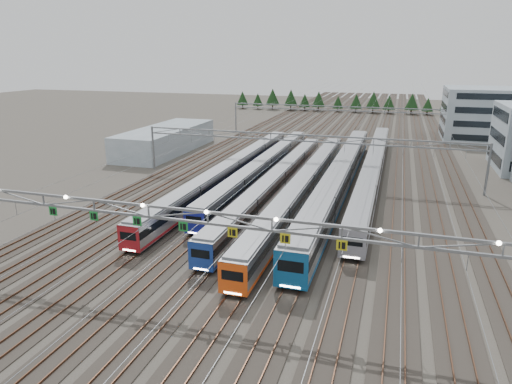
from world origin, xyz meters
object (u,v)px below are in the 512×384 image
(train_f, at_px, (373,168))
(west_shed, at_px, (166,140))
(gantry_far, at_px, (339,112))
(gantry_mid, at_px, (303,144))
(train_c, at_px, (277,181))
(gantry_near, at_px, (207,221))
(train_b, at_px, (264,167))
(train_a, at_px, (232,170))
(train_e, at_px, (340,177))
(depot_bldg_north, at_px, (491,114))
(train_d, at_px, (305,185))

(train_f, distance_m, west_shed, 46.25)
(gantry_far, relative_size, west_shed, 1.88)
(gantry_mid, distance_m, west_shed, 37.21)
(gantry_mid, relative_size, west_shed, 1.88)
(train_f, bearing_deg, gantry_far, 105.47)
(train_f, height_order, west_shed, west_shed)
(train_c, relative_size, gantry_near, 1.02)
(train_c, distance_m, west_shed, 39.28)
(train_b, relative_size, gantry_far, 1.02)
(train_c, bearing_deg, train_a, 154.06)
(train_c, bearing_deg, train_f, 42.86)
(train_a, distance_m, gantry_far, 50.28)
(train_e, height_order, gantry_mid, gantry_mid)
(train_e, height_order, depot_bldg_north, depot_bldg_north)
(gantry_near, bearing_deg, west_shed, 121.18)
(train_c, distance_m, gantry_far, 53.41)
(train_f, xyz_separation_m, gantry_mid, (-11.25, -4.35, 4.31))
(gantry_near, height_order, gantry_far, gantry_near)
(train_f, relative_size, west_shed, 2.29)
(gantry_mid, relative_size, gantry_far, 1.00)
(train_a, bearing_deg, west_shed, 139.39)
(train_d, xyz_separation_m, depot_bldg_north, (34.15, 61.26, 4.34))
(train_a, xyz_separation_m, gantry_far, (11.25, 48.80, 4.46))
(train_a, bearing_deg, train_f, 19.91)
(train_c, distance_m, depot_bldg_north, 71.65)
(train_b, bearing_deg, train_e, -17.27)
(west_shed, bearing_deg, depot_bldg_north, 27.57)
(train_c, bearing_deg, train_b, 118.89)
(train_f, height_order, gantry_near, gantry_near)
(gantry_mid, distance_m, gantry_far, 45.00)
(train_d, distance_m, gantry_far, 54.49)
(train_a, height_order, depot_bldg_north, depot_bldg_north)
(west_shed, bearing_deg, gantry_near, -58.82)
(train_c, distance_m, train_d, 4.63)
(train_e, distance_m, gantry_mid, 8.94)
(west_shed, bearing_deg, train_a, -40.61)
(gantry_near, bearing_deg, train_b, 99.49)
(train_a, distance_m, train_d, 14.57)
(train_d, bearing_deg, train_a, 157.94)
(train_f, bearing_deg, train_e, -117.70)
(train_d, height_order, train_e, train_e)
(train_b, xyz_separation_m, train_e, (13.50, -4.20, 0.37))
(train_c, bearing_deg, west_shed, 143.09)
(train_f, bearing_deg, west_shed, 166.17)
(gantry_mid, bearing_deg, gantry_near, -90.07)
(train_e, bearing_deg, gantry_mid, 148.00)
(train_d, bearing_deg, train_b, 134.22)
(train_e, height_order, train_f, train_e)
(train_a, height_order, gantry_near, gantry_near)
(train_d, xyz_separation_m, west_shed, (-35.90, 24.68, 0.58))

